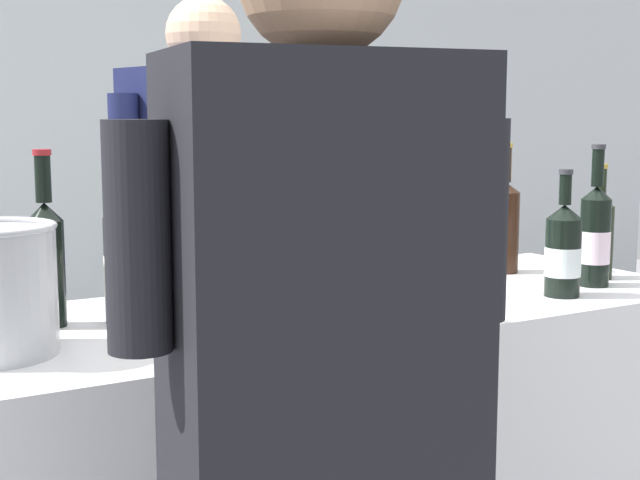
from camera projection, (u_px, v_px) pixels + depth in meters
wall_back at (43, 114)px, 4.25m from camera, size 8.00×0.10×2.80m
wine_bottle_0 at (372, 265)px, 1.89m from camera, size 0.08×0.08×0.32m
wine_bottle_1 at (595, 236)px, 2.29m from camera, size 0.08×0.08×0.35m
wine_bottle_2 at (505, 224)px, 2.49m from camera, size 0.08×0.08×0.35m
wine_bottle_3 at (158, 276)px, 1.83m from camera, size 0.08×0.08×0.30m
wine_bottle_4 at (599, 234)px, 2.40m from camera, size 0.08×0.08×0.30m
wine_bottle_5 at (283, 242)px, 2.22m from camera, size 0.08×0.08×0.32m
wine_bottle_6 at (124, 263)px, 1.90m from camera, size 0.08×0.08×0.34m
wine_bottle_7 at (46, 258)px, 1.86m from camera, size 0.07×0.07×0.36m
wine_bottle_8 at (563, 251)px, 2.17m from camera, size 0.09×0.09×0.30m
wine_glass at (425, 241)px, 2.18m from camera, size 0.08×0.08×0.19m
person_server at (208, 307)px, 2.68m from camera, size 0.59×0.32×1.73m
potted_shrub at (377, 250)px, 3.68m from camera, size 0.52×0.56×1.35m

